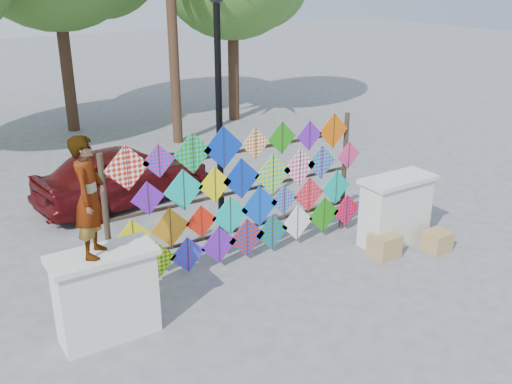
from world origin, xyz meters
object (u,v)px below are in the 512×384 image
lamppost (219,92)px  vendor_woman (89,197)px  sedan (124,174)px  kite_rack (247,194)px

lamppost → vendor_woman: bearing=-144.4°
sedan → lamppost: bearing=-164.0°
kite_rack → vendor_woman: size_ratio=3.09×
kite_rack → sedan: kite_rack is taller
kite_rack → lamppost: 1.97m
sedan → vendor_woman: bearing=147.6°
kite_rack → sedan: 3.77m
vendor_woman → sedan: 5.17m
vendor_woman → kite_rack: bearing=-38.7°
kite_rack → lamppost: lamppost is taller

